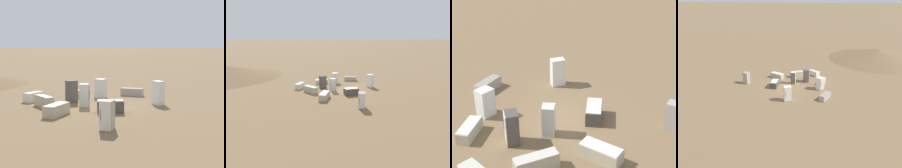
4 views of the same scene
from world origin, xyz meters
The scene contains 13 objects.
ground_plane centered at (0.00, 0.00, 0.00)m, with size 1000.00×1000.00×0.00m, color brown.
dirt_mound centered at (12.72, 16.81, 0.91)m, with size 17.46×17.46×1.82m.
discarded_fridge_0 centered at (-1.35, -0.23, 0.39)m, with size 0.86×1.65×0.79m.
discarded_fridge_1 centered at (0.60, 4.16, 0.38)m, with size 1.91×1.57×0.77m.
discarded_fridge_2 centered at (5.07, -2.25, 0.31)m, with size 1.20×1.93×0.62m.
discarded_fridge_3 centered at (4.23, 0.33, 0.75)m, with size 1.02×1.03×1.49m.
discarded_fridge_4 centered at (1.18, -3.66, 0.83)m, with size 0.97×0.90×1.66m.
discarded_fridge_5 centered at (-1.97, 2.98, 0.35)m, with size 2.03×1.47×0.69m.
discarded_fridge_6 centered at (4.33, 2.26, 0.30)m, with size 0.71×1.73×0.61m.
discarded_fridge_7 centered at (2.16, 2.45, 0.81)m, with size 0.87×0.94×1.62m.
discarded_fridge_8 centered at (2.80, 5.30, 0.34)m, with size 1.68×1.47×0.68m.
discarded_fridge_9 centered at (0.64, 1.46, 0.78)m, with size 0.64×0.72×1.56m.
discarded_fridge_10 centered at (-5.24, 0.07, 0.74)m, with size 0.92×0.82×1.48m.
Camera 4 is at (6.56, -24.29, 10.36)m, focal length 35.00 mm.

